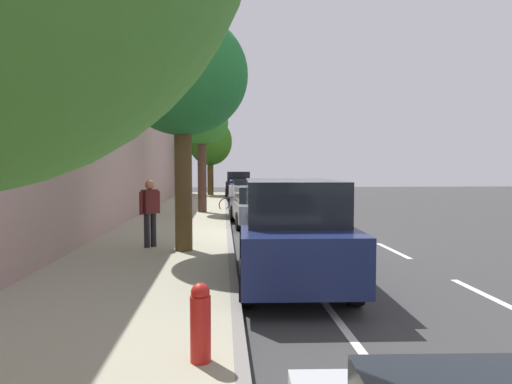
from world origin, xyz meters
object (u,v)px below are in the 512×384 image
at_px(street_tree_mid_block, 202,125).
at_px(street_tree_far_end, 182,77).
at_px(street_tree_near_cyclist, 210,142).
at_px(parked_sedan_grey_mid, 257,206).
at_px(bicycle_at_curb, 236,205).
at_px(cyclist_with_backpack, 231,192).
at_px(fire_hydrant, 200,322).
at_px(parked_suv_dark_blue_far, 290,230).
at_px(pedestrian_on_phone, 150,209).
at_px(parked_sedan_tan_second, 243,192).
at_px(parked_suv_black_nearest, 238,184).

distance_m(street_tree_mid_block, street_tree_far_end, 9.64).
bearing_deg(street_tree_near_cyclist, parked_sedan_grey_mid, 97.63).
bearing_deg(bicycle_at_curb, street_tree_mid_block, 41.56).
bearing_deg(bicycle_at_curb, cyclist_with_backpack, -64.01).
height_order(bicycle_at_curb, fire_hydrant, fire_hydrant).
bearing_deg(fire_hydrant, street_tree_near_cyclist, -88.56).
distance_m(parked_suv_dark_blue_far, bicycle_at_curb, 13.70).
xyz_separation_m(parked_suv_dark_blue_far, street_tree_mid_block, (2.27, -12.23, 3.22)).
distance_m(cyclist_with_backpack, street_tree_near_cyclist, 11.99).
xyz_separation_m(cyclist_with_backpack, fire_hydrant, (0.67, 17.88, -0.40)).
height_order(pedestrian_on_phone, fire_hydrant, pedestrian_on_phone).
height_order(street_tree_near_cyclist, pedestrian_on_phone, street_tree_near_cyclist).
bearing_deg(parked_sedan_grey_mid, cyclist_with_backpack, -81.14).
bearing_deg(street_tree_mid_block, street_tree_near_cyclist, -90.00).
bearing_deg(fire_hydrant, cyclist_with_backpack, -92.15).
relative_size(parked_sedan_tan_second, bicycle_at_curb, 2.52).
xyz_separation_m(parked_sedan_grey_mid, street_tree_mid_block, (2.28, -3.68, 3.49)).
distance_m(street_tree_near_cyclist, street_tree_far_end, 23.00).
bearing_deg(street_tree_far_end, cyclist_with_backpack, -96.96).
distance_m(parked_sedan_tan_second, street_tree_far_end, 16.93).
distance_m(parked_suv_dark_blue_far, cyclist_with_backpack, 14.16).
height_order(parked_suv_dark_blue_far, pedestrian_on_phone, parked_suv_dark_blue_far).
relative_size(parked_sedan_tan_second, parked_suv_dark_blue_far, 0.93).
xyz_separation_m(bicycle_at_curb, street_tree_mid_block, (1.63, 1.45, 3.85)).
distance_m(parked_sedan_tan_second, street_tree_near_cyclist, 7.83).
height_order(street_tree_mid_block, pedestrian_on_phone, street_tree_mid_block).
height_order(parked_suv_black_nearest, street_tree_far_end, street_tree_far_end).
bearing_deg(parked_suv_dark_blue_far, fire_hydrant, 67.72).
distance_m(parked_suv_black_nearest, street_tree_far_end, 22.94).
bearing_deg(parked_suv_dark_blue_far, street_tree_near_cyclist, -84.92).
bearing_deg(parked_sedan_tan_second, street_tree_mid_block, 71.70).
xyz_separation_m(parked_suv_black_nearest, cyclist_with_backpack, (0.73, 11.03, -0.03)).
relative_size(parked_sedan_tan_second, parked_sedan_grey_mid, 0.99).
relative_size(parked_sedan_grey_mid, street_tree_mid_block, 0.86).
bearing_deg(parked_suv_black_nearest, parked_sedan_tan_second, 90.77).
bearing_deg(street_tree_near_cyclist, parked_sedan_tan_second, 108.53).
xyz_separation_m(street_tree_near_cyclist, pedestrian_on_phone, (0.92, 22.46, -3.11)).
bearing_deg(fire_hydrant, bicycle_at_curb, -92.94).
bearing_deg(bicycle_at_curb, parked_sedan_tan_second, -96.38).
relative_size(street_tree_far_end, fire_hydrant, 6.94).
distance_m(cyclist_with_backpack, fire_hydrant, 17.90).
height_order(parked_sedan_tan_second, fire_hydrant, parked_sedan_tan_second).
relative_size(parked_suv_black_nearest, bicycle_at_curb, 2.68).
bearing_deg(parked_sedan_tan_second, fire_hydrant, 86.26).
bearing_deg(street_tree_mid_block, bicycle_at_curb, -138.44).
bearing_deg(parked_suv_dark_blue_far, pedestrian_on_phone, -44.36).
distance_m(parked_suv_black_nearest, fire_hydrant, 28.95).
bearing_deg(fire_hydrant, parked_sedan_grey_mid, -97.15).
distance_m(street_tree_near_cyclist, fire_hydrant, 29.57).
xyz_separation_m(street_tree_far_end, pedestrian_on_phone, (0.92, -0.54, -3.30)).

